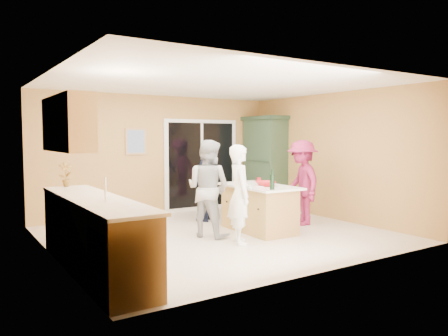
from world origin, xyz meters
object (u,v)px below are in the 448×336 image
kitchen_island (259,210)px  woman_navy (208,181)px  green_hutch (265,163)px  woman_white (240,194)px  woman_grey (208,188)px  woman_magenta (302,182)px

kitchen_island → woman_navy: size_ratio=1.00×
green_hutch → woman_white: (-2.56, -2.61, -0.28)m
woman_white → woman_grey: (-0.16, 0.71, 0.04)m
woman_white → woman_navy: 1.99m
woman_white → woman_navy: size_ratio=0.98×
woman_grey → woman_navy: size_ratio=1.02×
woman_white → woman_navy: bearing=7.0°
kitchen_island → green_hutch: size_ratio=0.73×
green_hutch → woman_grey: (-2.73, -1.90, -0.24)m
woman_white → woman_navy: woman_navy is taller
kitchen_island → woman_white: bearing=-143.4°
kitchen_island → woman_grey: size_ratio=0.98×
kitchen_island → woman_navy: 1.43m
kitchen_island → woman_magenta: size_ratio=0.98×
kitchen_island → woman_grey: bearing=173.4°
kitchen_island → woman_grey: 1.08m
kitchen_island → green_hutch: bearing=50.9°
kitchen_island → green_hutch: 2.77m
kitchen_island → woman_navy: woman_navy is taller
woman_navy → green_hutch: bearing=170.6°
woman_navy → woman_magenta: bearing=107.1°
green_hutch → kitchen_island: bearing=-130.6°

